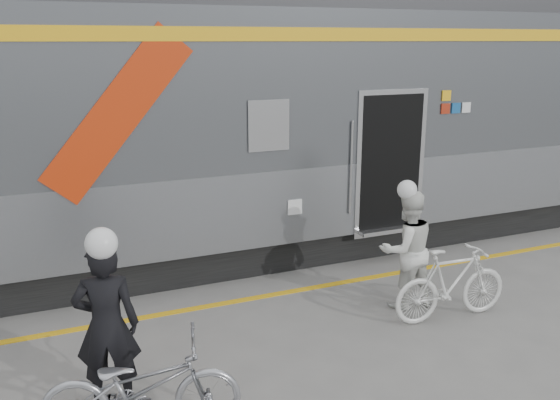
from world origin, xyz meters
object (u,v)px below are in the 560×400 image
woman (407,249)px  bicycle_right (451,284)px  bicycle_left (142,387)px  man (107,326)px

woman → bicycle_right: size_ratio=0.99×
bicycle_left → bicycle_right: (3.93, 0.75, 0.02)m
man → woman: size_ratio=1.06×
woman → bicycle_left: bearing=23.4°
woman → man: bearing=14.8°
man → bicycle_right: 4.15m
man → bicycle_left: 0.69m
man → bicycle_right: man is taller
man → bicycle_left: man is taller
man → woman: bearing=-155.4°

